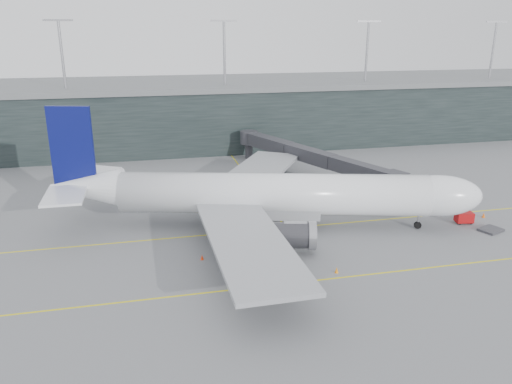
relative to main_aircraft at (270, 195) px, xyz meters
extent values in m
plane|color=#5D5E62|center=(-2.86, 2.83, -4.87)|extent=(320.00, 320.00, 0.00)
cube|color=yellow|center=(-2.86, -1.17, -4.86)|extent=(160.00, 0.25, 0.02)
cube|color=yellow|center=(-2.86, -17.17, -4.86)|extent=(160.00, 0.25, 0.02)
cube|color=yellow|center=(2.14, 22.83, -4.86)|extent=(0.25, 60.00, 0.02)
cube|color=black|center=(-2.86, 60.83, 2.13)|extent=(240.00, 35.00, 14.00)
cube|color=slate|center=(-2.86, 60.83, 9.73)|extent=(240.00, 36.00, 1.20)
cylinder|color=#9E9EA3|center=(-32.86, 50.83, 17.13)|extent=(0.60, 0.60, 14.00)
cylinder|color=#9E9EA3|center=(2.14, 50.83, 17.13)|extent=(0.60, 0.60, 14.00)
cylinder|color=#9E9EA3|center=(37.14, 50.83, 17.13)|extent=(0.60, 0.60, 14.00)
cylinder|color=#9E9EA3|center=(72.14, 50.83, 17.13)|extent=(0.60, 0.60, 14.00)
cylinder|color=white|center=(0.42, -0.11, 0.16)|extent=(43.68, 17.02, 5.88)
ellipsoid|color=white|center=(22.87, -6.16, 0.16)|extent=(13.46, 8.89, 5.88)
cone|color=white|center=(-25.69, 6.91, 0.82)|extent=(11.55, 8.17, 5.65)
cube|color=#92949A|center=(-0.49, 0.13, -2.12)|extent=(15.89, 8.53, 1.90)
cube|color=black|center=(26.35, -7.09, 1.10)|extent=(2.76, 3.29, 0.76)
cube|color=#92949A|center=(-6.15, -13.58, -0.79)|extent=(8.99, 27.65, 0.52)
cylinder|color=#323237|center=(-0.09, -9.31, -2.41)|extent=(7.28, 4.93, 3.32)
cube|color=#92949A|center=(1.50, 14.83, -0.79)|extent=(21.51, 27.98, 0.52)
cylinder|color=#323237|center=(4.60, 8.10, -2.41)|extent=(7.28, 4.93, 3.32)
cube|color=#0A0F54|center=(-27.06, 7.28, 6.80)|extent=(6.08, 2.06, 11.39)
cube|color=white|center=(-27.96, 2.12, 1.29)|extent=(5.23, 8.55, 0.33)
cube|color=white|center=(-25.25, 12.20, 1.29)|extent=(8.79, 10.01, 0.33)
cylinder|color=black|center=(20.58, -5.54, -4.35)|extent=(1.11, 0.64, 1.04)
cylinder|color=#9E9EA3|center=(20.58, -5.54, -3.64)|extent=(0.28, 0.28, 2.47)
cylinder|color=black|center=(-4.42, -3.53, -4.26)|extent=(1.31, 0.78, 1.23)
cylinder|color=black|center=(-2.06, 5.27, -4.26)|extent=(1.31, 0.78, 1.23)
cube|color=#2F2F35|center=(21.03, 2.94, -0.14)|extent=(4.11, 4.31, 2.65)
cube|color=#2F2F35|center=(18.00, 10.19, -0.14)|extent=(6.92, 12.27, 2.37)
cube|color=#2F2F35|center=(13.27, 21.56, -0.14)|extent=(7.14, 12.36, 2.46)
cube|color=#2F2F35|center=(8.53, 32.92, -0.14)|extent=(7.36, 12.46, 2.56)
cylinder|color=#9E9EA3|center=(17.75, 10.81, -3.07)|extent=(0.47, 0.47, 3.60)
cube|color=#323237|center=(17.75, 10.81, -4.54)|extent=(2.29, 2.04, 0.66)
cylinder|color=#2F2F35|center=(21.03, 43.33, -0.14)|extent=(3.79, 3.79, 2.84)
cylinder|color=#2F2F35|center=(21.03, 43.33, -3.17)|extent=(1.70, 1.70, 3.41)
cube|color=#AA0C0E|center=(28.38, -5.15, -3.92)|extent=(2.67, 1.93, 1.45)
cylinder|color=black|center=(27.41, -5.56, -4.65)|extent=(0.47, 0.24, 0.45)
cylinder|color=black|center=(29.17, -5.84, -4.65)|extent=(0.47, 0.24, 0.45)
cylinder|color=black|center=(27.58, -4.46, -4.65)|extent=(0.47, 0.24, 0.45)
cylinder|color=black|center=(29.34, -4.74, -4.65)|extent=(0.47, 0.24, 0.45)
cube|color=#36353A|center=(30.33, -8.71, -4.69)|extent=(3.76, 3.41, 0.31)
cube|color=#323237|center=(-6.53, 12.09, -4.73)|extent=(1.93, 1.55, 0.19)
cube|color=#A7ACB2|center=(-6.53, 12.09, -3.86)|extent=(1.55, 1.45, 1.45)
cube|color=navy|center=(-6.53, 12.09, -3.11)|extent=(1.59, 1.50, 0.08)
cube|color=#323237|center=(-5.10, 14.49, -4.74)|extent=(2.08, 1.80, 0.18)
cube|color=#A2A7AD|center=(-5.10, 14.49, -3.92)|extent=(1.71, 1.64, 1.36)
cube|color=navy|center=(-5.10, 14.49, -3.21)|extent=(1.76, 1.69, 0.07)
cube|color=#323237|center=(-1.67, 13.37, -4.72)|extent=(2.27, 1.94, 0.20)
cube|color=#B1B4BE|center=(-1.67, 13.37, -3.81)|extent=(1.85, 1.77, 1.52)
cube|color=navy|center=(-1.67, 13.37, -3.02)|extent=(1.91, 1.83, 0.08)
cone|color=#FB630D|center=(32.75, -3.79, -4.48)|extent=(0.49, 0.49, 0.78)
cone|color=orange|center=(4.06, -15.91, -4.52)|extent=(0.45, 0.45, 0.71)
cone|color=red|center=(6.10, 12.03, -4.49)|extent=(0.48, 0.48, 0.76)
cone|color=#F6370D|center=(-11.00, -8.85, -4.53)|extent=(0.43, 0.43, 0.69)
camera|label=1|loc=(-17.03, -65.47, 22.51)|focal=35.00mm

